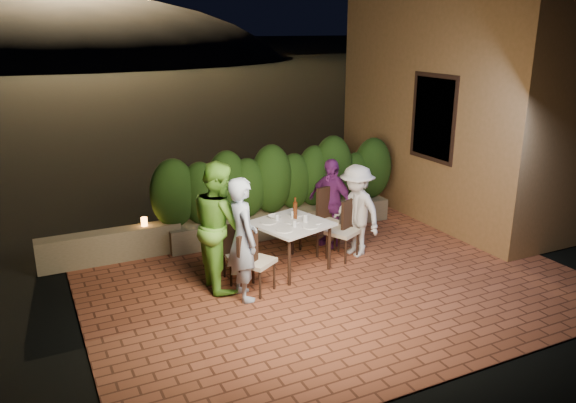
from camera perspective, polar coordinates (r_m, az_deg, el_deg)
ground at (r=8.23m, az=5.16°, el=-8.45°), size 400.00×400.00×0.00m
terrace_floor at (r=8.64m, az=3.43°, el=-7.50°), size 7.00×6.00×0.15m
building_wall at (r=11.24m, az=16.29°, el=11.31°), size 1.60×5.00×5.00m
window_pane at (r=10.41m, az=14.67°, el=8.23°), size 0.08×1.00×1.40m
window_frame at (r=10.41m, az=14.62°, el=8.23°), size 0.06×1.15×1.55m
planter at (r=10.10m, az=-0.55°, el=-2.02°), size 4.20×0.55×0.40m
hedge at (r=9.88m, az=-0.56°, el=2.09°), size 4.00×0.70×1.10m
parapet at (r=9.29m, az=-17.56°, el=-4.32°), size 2.20×0.30×0.50m
hill at (r=67.00m, az=-21.09°, el=9.76°), size 52.00×40.00×22.00m
dining_table at (r=8.53m, az=0.30°, el=-4.51°), size 1.24×1.24×0.75m
plate_nw at (r=8.06m, az=-0.37°, el=-2.94°), size 0.23×0.23×0.01m
plate_sw at (r=8.40m, az=-2.00°, el=-2.10°), size 0.25×0.25×0.01m
plate_ne at (r=8.39m, az=2.74°, el=-2.14°), size 0.20×0.20×0.01m
plate_se at (r=8.73m, az=0.74°, el=-1.33°), size 0.23×0.23×0.01m
plate_centre at (r=8.42m, az=0.44°, el=-2.05°), size 0.22×0.22×0.01m
plate_front at (r=8.22m, az=2.25°, el=-2.55°), size 0.23×0.23×0.01m
glass_nw at (r=8.20m, az=0.66°, el=-2.25°), size 0.06×0.06×0.10m
glass_sw at (r=8.47m, az=-1.14°, el=-1.62°), size 0.06×0.06×0.10m
glass_ne at (r=8.41m, az=1.77°, el=-1.69°), size 0.07×0.07×0.12m
glass_se at (r=8.56m, az=0.52°, el=-1.32°), size 0.07×0.07×0.12m
beer_bottle at (r=8.51m, az=0.73°, el=-0.67°), size 0.07×0.07×0.34m
bowl at (r=8.58m, az=-1.40°, el=-1.55°), size 0.23×0.23×0.05m
chair_left_front at (r=7.80m, az=-3.25°, el=-5.95°), size 0.60×0.60×0.94m
chair_left_back at (r=8.17m, az=-5.10°, el=-5.13°), size 0.43×0.43×0.87m
chair_right_front at (r=8.93m, az=5.56°, el=-2.95°), size 0.58×0.58×0.93m
chair_right_back at (r=9.17m, az=3.05°, el=-1.89°), size 0.61×0.61×1.06m
diner_blue at (r=7.50m, az=-4.63°, el=-3.81°), size 0.42×0.63×1.70m
diner_green at (r=7.86m, az=-6.96°, el=-2.41°), size 0.71×0.90×1.83m
diner_white at (r=9.00m, az=6.95°, el=-0.93°), size 0.75×1.06×1.49m
diner_purple at (r=9.37m, az=4.33°, el=-0.10°), size 0.67×0.95×1.50m
parapet_lamp at (r=9.26m, az=-14.40°, el=-2.00°), size 0.10×0.10×0.14m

